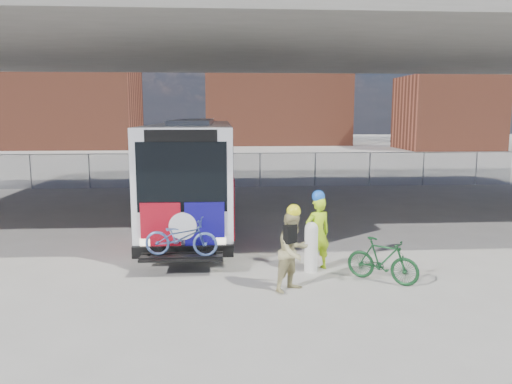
{
  "coord_description": "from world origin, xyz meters",
  "views": [
    {
      "loc": [
        -0.97,
        -14.55,
        3.88
      ],
      "look_at": [
        -0.01,
        0.0,
        1.6
      ],
      "focal_mm": 35.0,
      "sensor_mm": 36.0,
      "label": 1
    }
  ],
  "objects": [
    {
      "name": "bus",
      "position": [
        -2.0,
        3.83,
        2.11
      ],
      "size": [
        2.67,
        12.99,
        3.69
      ],
      "color": "silver",
      "rests_on": "ground"
    },
    {
      "name": "bollard",
      "position": [
        1.19,
        -2.67,
        0.67
      ],
      "size": [
        0.33,
        0.33,
        1.26
      ],
      "color": "silver",
      "rests_on": "ground"
    },
    {
      "name": "ground",
      "position": [
        0.0,
        0.0,
        0.0
      ],
      "size": [
        160.0,
        160.0,
        0.0
      ],
      "primitive_type": "plane",
      "color": "#9E9991",
      "rests_on": "ground"
    },
    {
      "name": "cyclist_tan",
      "position": [
        0.55,
        -4.0,
        0.92
      ],
      "size": [
        1.1,
        1.07,
        1.95
      ],
      "rotation": [
        0.0,
        0.0,
        0.68
      ],
      "color": "tan",
      "rests_on": "ground"
    },
    {
      "name": "bike_parked",
      "position": [
        2.71,
        -3.56,
        0.52
      ],
      "size": [
        1.67,
        1.44,
        1.04
      ],
      "primitive_type": "imported",
      "rotation": [
        0.0,
        0.0,
        0.91
      ],
      "color": "#154320",
      "rests_on": "ground"
    },
    {
      "name": "overpass",
      "position": [
        0.0,
        4.0,
        6.54
      ],
      "size": [
        40.0,
        16.0,
        7.95
      ],
      "color": "#605E59",
      "rests_on": "ground"
    },
    {
      "name": "cyclist_hivis",
      "position": [
        1.38,
        -2.49,
        0.98
      ],
      "size": [
        0.78,
        0.64,
        2.02
      ],
      "rotation": [
        0.0,
        0.0,
        3.47
      ],
      "color": "#B6ED18",
      "rests_on": "ground"
    },
    {
      "name": "brick_buildings",
      "position": [
        1.23,
        48.23,
        5.42
      ],
      "size": [
        54.0,
        22.0,
        12.0
      ],
      "color": "brown",
      "rests_on": "ground"
    },
    {
      "name": "chainlink_fence",
      "position": [
        0.0,
        12.0,
        1.42
      ],
      "size": [
        30.0,
        0.06,
        30.0
      ],
      "color": "gray",
      "rests_on": "ground"
    },
    {
      "name": "smokestack",
      "position": [
        14.0,
        55.0,
        12.5
      ],
      "size": [
        2.2,
        2.2,
        25.0
      ],
      "primitive_type": "cylinder",
      "color": "brown",
      "rests_on": "ground"
    }
  ]
}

